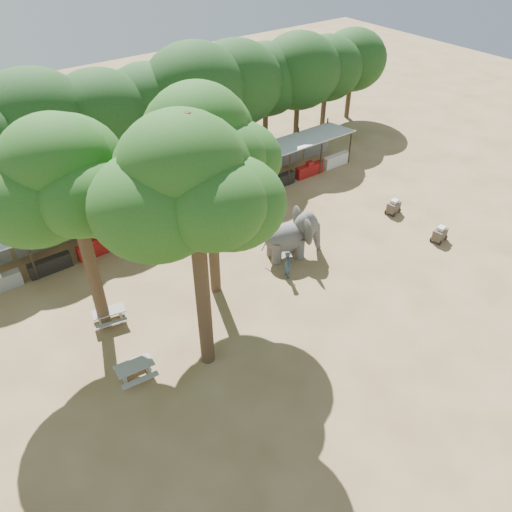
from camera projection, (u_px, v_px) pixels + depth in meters
ground at (331, 329)px, 25.08m from camera, size 100.00×100.00×0.00m
vendor_stalls at (190, 196)px, 33.24m from camera, size 28.00×2.99×2.80m
yard_tree_left at (65, 181)px, 20.42m from camera, size 7.10×6.90×11.02m
yard_tree_center at (188, 187)px, 18.02m from camera, size 7.10×6.90×12.04m
yard_tree_back at (202, 144)px, 22.40m from camera, size 7.10×6.90×11.36m
backdrop_trees at (146, 109)px, 33.92m from camera, size 46.46×5.95×8.33m
elephant at (293, 235)px, 29.16m from camera, size 3.80×2.79×2.82m
handler at (288, 264)px, 27.85m from camera, size 0.57×0.72×1.77m
picnic_table_near at (135, 370)px, 22.33m from camera, size 1.81×1.66×0.83m
picnic_table_far at (109, 315)px, 25.16m from camera, size 1.85×1.73×0.79m
cart_front at (440, 234)px, 30.88m from camera, size 1.15×0.86×1.02m
cart_back at (394, 207)px, 33.43m from camera, size 1.15×0.87×1.02m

